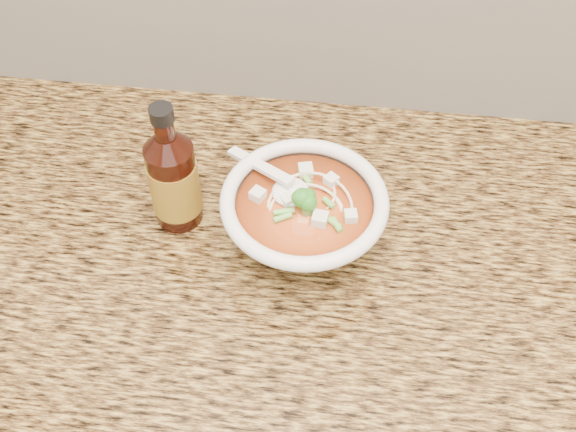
# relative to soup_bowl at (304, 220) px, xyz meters

# --- Properties ---
(cabinet) EXTENTS (4.00, 0.65, 0.86)m
(cabinet) POSITION_rel_soup_bowl_xyz_m (0.11, -0.03, -0.52)
(cabinet) COLOR #371E10
(cabinet) RESTS_ON ground
(counter_slab) EXTENTS (4.00, 0.68, 0.04)m
(counter_slab) POSITION_rel_soup_bowl_xyz_m (0.11, -0.03, -0.07)
(counter_slab) COLOR #A2823B
(counter_slab) RESTS_ON cabinet
(soup_bowl) EXTENTS (0.21, 0.21, 0.12)m
(soup_bowl) POSITION_rel_soup_bowl_xyz_m (0.00, 0.00, 0.00)
(soup_bowl) COLOR white
(soup_bowl) RESTS_ON counter_slab
(hot_sauce_bottle) EXTENTS (0.08, 0.08, 0.19)m
(hot_sauce_bottle) POSITION_rel_soup_bowl_xyz_m (-0.17, 0.03, 0.02)
(hot_sauce_bottle) COLOR #401208
(hot_sauce_bottle) RESTS_ON counter_slab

